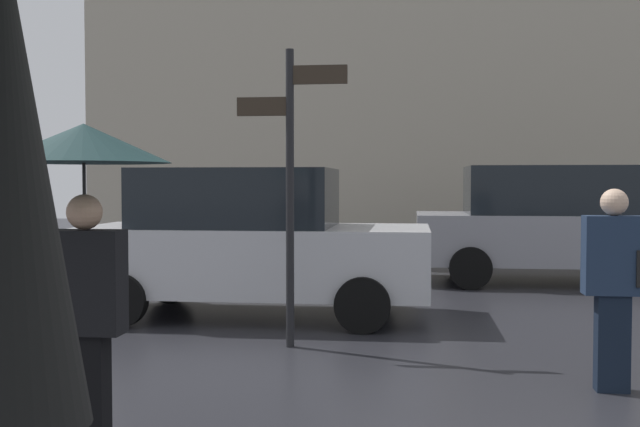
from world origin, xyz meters
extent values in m
cone|color=black|center=(-1.40, -0.81, 1.64)|extent=(0.39, 0.39, 1.22)
cube|color=black|center=(-2.30, 1.68, 0.37)|extent=(0.24, 0.15, 0.74)
cube|color=black|center=(-2.30, 1.68, 1.04)|extent=(0.44, 0.20, 0.60)
sphere|color=tan|center=(-2.30, 1.68, 1.44)|extent=(0.21, 0.21, 0.21)
cylinder|color=black|center=(-2.30, 1.68, 1.58)|extent=(0.02, 0.02, 0.30)
cone|color=#183031|center=(-2.30, 1.68, 1.84)|extent=(0.99, 0.99, 0.22)
cube|color=black|center=(1.11, 3.58, 0.38)|extent=(0.25, 0.16, 0.75)
cube|color=#1E2D47|center=(1.11, 3.58, 1.06)|extent=(0.45, 0.20, 0.61)
sphere|color=beige|center=(1.11, 3.58, 1.46)|extent=(0.21, 0.21, 0.21)
cube|color=gray|center=(1.94, 10.11, 0.72)|extent=(4.57, 1.85, 0.79)
cube|color=black|center=(1.71, 10.11, 1.49)|extent=(2.51, 1.71, 0.76)
cylinder|color=black|center=(3.42, 11.04, 0.32)|extent=(0.64, 0.18, 0.64)
cylinder|color=black|center=(0.45, 11.04, 0.32)|extent=(0.64, 0.18, 0.64)
cylinder|color=black|center=(0.45, 9.18, 0.32)|extent=(0.64, 0.18, 0.64)
cube|color=silver|center=(-2.30, 6.53, 0.69)|extent=(4.15, 1.78, 0.78)
cube|color=black|center=(-2.51, 6.53, 1.43)|extent=(2.28, 1.64, 0.70)
cylinder|color=black|center=(-0.95, 7.42, 0.30)|extent=(0.61, 0.18, 0.61)
cylinder|color=black|center=(-0.95, 5.63, 0.30)|extent=(0.61, 0.18, 0.61)
cylinder|color=black|center=(-3.65, 7.42, 0.30)|extent=(0.61, 0.18, 0.61)
cylinder|color=black|center=(-3.65, 5.63, 0.30)|extent=(0.61, 0.18, 0.61)
cylinder|color=black|center=(-1.61, 4.86, 1.45)|extent=(0.08, 0.08, 2.90)
cube|color=#33281E|center=(-1.33, 4.86, 2.65)|extent=(0.56, 0.04, 0.18)
cube|color=#33281E|center=(-1.87, 4.86, 2.35)|extent=(0.52, 0.04, 0.18)
camera|label=1|loc=(-0.43, -2.53, 1.62)|focal=43.17mm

